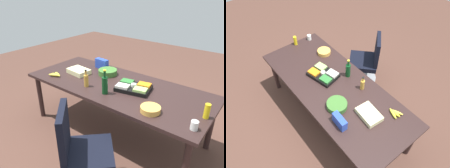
{
  "view_description": "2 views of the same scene",
  "coord_description": "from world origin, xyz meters",
  "views": [
    {
      "loc": [
        -1.57,
        2.09,
        1.99
      ],
      "look_at": [
        -0.0,
        0.09,
        0.79
      ],
      "focal_mm": 34.76,
      "sensor_mm": 36.0,
      "label": 1
    },
    {
      "loc": [
        1.66,
        -1.25,
        3.12
      ],
      "look_at": [
        0.04,
        0.04,
        0.81
      ],
      "focal_mm": 35.26,
      "sensor_mm": 36.0,
      "label": 2
    }
  ],
  "objects": [
    {
      "name": "office_chair",
      "position": [
        -0.33,
        0.97,
        0.38
      ],
      "size": [
        0.68,
        0.68,
        0.97
      ],
      "color": "gray",
      "rests_on": "ground"
    },
    {
      "name": "conference_table",
      "position": [
        0.0,
        0.0,
        0.68
      ],
      "size": [
        2.52,
        1.04,
        0.75
      ],
      "color": "#2E1E1C",
      "rests_on": "ground"
    },
    {
      "name": "mustard_bottle",
      "position": [
        -1.18,
        0.08,
        0.83
      ],
      "size": [
        0.06,
        0.06,
        0.16
      ],
      "primitive_type": "cylinder",
      "rotation": [
        0.0,
        0.0,
        -0.14
      ],
      "color": "yellow",
      "rests_on": "conference_table"
    },
    {
      "name": "veggie_tray",
      "position": [
        -0.27,
        0.0,
        0.78
      ],
      "size": [
        0.47,
        0.38,
        0.09
      ],
      "color": "black",
      "rests_on": "conference_table"
    },
    {
      "name": "chip_bag_blue",
      "position": [
        0.53,
        -0.33,
        0.82
      ],
      "size": [
        0.22,
        0.09,
        0.15
      ],
      "primitive_type": "cube",
      "rotation": [
        0.0,
        0.0,
        -0.06
      ],
      "color": "#2747B8",
      "rests_on": "conference_table"
    },
    {
      "name": "sheet_cake",
      "position": [
        0.67,
        0.04,
        0.78
      ],
      "size": [
        0.34,
        0.25,
        0.07
      ],
      "primitive_type": "cube",
      "rotation": [
        0.0,
        0.0,
        -0.09
      ],
      "color": "beige",
      "rests_on": "conference_table"
    },
    {
      "name": "wine_bottle",
      "position": [
        -0.05,
        0.29,
        0.87
      ],
      "size": [
        0.08,
        0.08,
        0.31
      ],
      "color": "#0E3F1B",
      "rests_on": "conference_table"
    },
    {
      "name": "dressing_bottle",
      "position": [
        0.27,
        0.29,
        0.83
      ],
      "size": [
        0.08,
        0.08,
        0.23
      ],
      "color": "gold",
      "rests_on": "conference_table"
    },
    {
      "name": "salad_bowl",
      "position": [
        0.3,
        -0.19,
        0.79
      ],
      "size": [
        0.32,
        0.32,
        0.08
      ],
      "primitive_type": "cylinder",
      "rotation": [
        0.0,
        0.0,
        0.18
      ],
      "color": "#3C6E2D",
      "rests_on": "conference_table"
    },
    {
      "name": "ground_plane",
      "position": [
        0.0,
        0.0,
        0.0
      ],
      "size": [
        10.0,
        10.0,
        0.0
      ],
      "primitive_type": "plane",
      "color": "brown"
    },
    {
      "name": "chip_bowl",
      "position": [
        -0.69,
        0.32,
        0.78
      ],
      "size": [
        0.27,
        0.27,
        0.06
      ],
      "primitive_type": "cylinder",
      "rotation": [
        0.0,
        0.0,
        -0.29
      ],
      "color": "gold",
      "rests_on": "conference_table"
    },
    {
      "name": "banana_bunch",
      "position": [
        0.85,
        0.32,
        0.77
      ],
      "size": [
        0.19,
        0.15,
        0.04
      ],
      "color": "yellow",
      "rests_on": "conference_table"
    },
    {
      "name": "paper_cup",
      "position": [
        -1.16,
        0.34,
        0.79
      ],
      "size": [
        0.07,
        0.07,
        0.09
      ],
      "primitive_type": "cylinder",
      "rotation": [
        0.0,
        0.0,
        -0.05
      ],
      "color": "white",
      "rests_on": "conference_table"
    }
  ]
}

